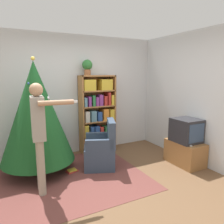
# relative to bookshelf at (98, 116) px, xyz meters

# --- Properties ---
(ground_plane) EXTENTS (14.00, 14.00, 0.00)m
(ground_plane) POSITION_rel_bookshelf_xyz_m (-0.56, -1.63, -0.83)
(ground_plane) COLOR brown
(wall_back) EXTENTS (8.00, 0.10, 2.60)m
(wall_back) POSITION_rel_bookshelf_xyz_m (-0.56, 0.23, 0.47)
(wall_back) COLOR silver
(wall_back) RESTS_ON ground_plane
(wall_right) EXTENTS (0.10, 8.00, 2.60)m
(wall_right) POSITION_rel_bookshelf_xyz_m (1.52, -1.63, 0.47)
(wall_right) COLOR silver
(wall_right) RESTS_ON ground_plane
(area_rug) EXTENTS (2.35, 2.11, 0.01)m
(area_rug) POSITION_rel_bookshelf_xyz_m (-0.91, -1.04, -0.83)
(area_rug) COLOR brown
(area_rug) RESTS_ON ground_plane
(bookshelf) EXTENTS (0.80, 0.31, 1.74)m
(bookshelf) POSITION_rel_bookshelf_xyz_m (0.00, 0.00, 0.00)
(bookshelf) COLOR #A8703D
(bookshelf) RESTS_ON ground_plane
(tv_stand) EXTENTS (0.45, 0.73, 0.46)m
(tv_stand) POSITION_rel_bookshelf_xyz_m (1.22, -1.48, -0.60)
(tv_stand) COLOR #996638
(tv_stand) RESTS_ON ground_plane
(television) EXTENTS (0.46, 0.51, 0.45)m
(television) POSITION_rel_bookshelf_xyz_m (1.22, -1.48, -0.14)
(television) COLOR #28282D
(television) RESTS_ON tv_stand
(game_remote) EXTENTS (0.04, 0.12, 0.02)m
(game_remote) POSITION_rel_bookshelf_xyz_m (1.09, -1.70, -0.36)
(game_remote) COLOR white
(game_remote) RESTS_ON tv_stand
(christmas_tree) EXTENTS (1.29, 1.29, 2.06)m
(christmas_tree) POSITION_rel_bookshelf_xyz_m (-1.39, -0.49, 0.27)
(christmas_tree) COLOR #4C3323
(christmas_tree) RESTS_ON ground_plane
(armchair) EXTENTS (0.74, 0.73, 0.92)m
(armchair) POSITION_rel_bookshelf_xyz_m (-0.30, -0.85, -0.51)
(armchair) COLOR #334256
(armchair) RESTS_ON ground_plane
(standing_person) EXTENTS (0.62, 0.51, 1.65)m
(standing_person) POSITION_rel_bookshelf_xyz_m (-1.47, -1.24, 0.14)
(standing_person) COLOR #9E937F
(standing_person) RESTS_ON ground_plane
(potted_plant) EXTENTS (0.22, 0.22, 0.33)m
(potted_plant) POSITION_rel_bookshelf_xyz_m (-0.23, 0.01, 1.09)
(potted_plant) COLOR #935B38
(potted_plant) RESTS_ON bookshelf
(book_pile_near_tree) EXTENTS (0.23, 0.17, 0.05)m
(book_pile_near_tree) POSITION_rel_bookshelf_xyz_m (-0.87, -0.80, -0.81)
(book_pile_near_tree) COLOR #B22D28
(book_pile_near_tree) RESTS_ON ground_plane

